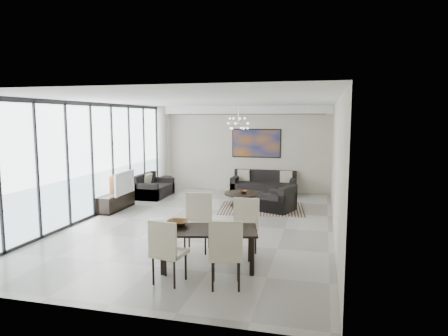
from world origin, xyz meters
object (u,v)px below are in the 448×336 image
(tv_console, at_px, (116,202))
(dining_table, at_px, (209,234))
(television, at_px, (121,183))
(coffee_table, at_px, (244,199))
(sofa_main, at_px, (264,186))

(tv_console, bearing_deg, dining_table, -43.54)
(television, bearing_deg, coffee_table, -69.13)
(sofa_main, relative_size, dining_table, 1.20)
(coffee_table, bearing_deg, dining_table, -85.68)
(tv_console, xyz_separation_m, dining_table, (3.67, -3.49, 0.36))
(tv_console, height_order, television, television)
(sofa_main, bearing_deg, dining_table, -89.35)
(sofa_main, height_order, television, television)
(sofa_main, xyz_separation_m, dining_table, (0.08, -6.77, 0.32))
(sofa_main, bearing_deg, coffee_table, -98.15)
(coffee_table, relative_size, sofa_main, 0.52)
(dining_table, bearing_deg, sofa_main, 90.65)
(coffee_table, relative_size, dining_table, 0.63)
(sofa_main, height_order, dining_table, sofa_main)
(television, height_order, dining_table, television)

